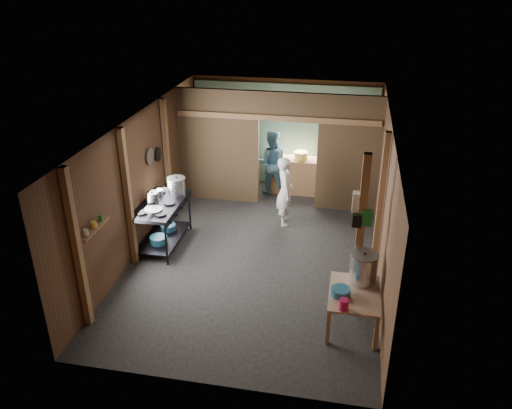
% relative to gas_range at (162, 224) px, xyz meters
% --- Properties ---
extents(floor, '(4.50, 7.00, 0.00)m').
position_rel_gas_range_xyz_m(floor, '(1.88, 0.09, -0.45)').
color(floor, black).
rests_on(floor, ground).
extents(ceiling, '(4.50, 7.00, 0.00)m').
position_rel_gas_range_xyz_m(ceiling, '(1.88, 0.09, 2.15)').
color(ceiling, '#403F3D').
rests_on(ceiling, ground).
extents(wall_back, '(4.50, 0.00, 2.60)m').
position_rel_gas_range_xyz_m(wall_back, '(1.88, 3.59, 0.85)').
color(wall_back, '#4B351B').
rests_on(wall_back, ground).
extents(wall_front, '(4.50, 0.00, 2.60)m').
position_rel_gas_range_xyz_m(wall_front, '(1.88, -3.41, 0.85)').
color(wall_front, '#4B351B').
rests_on(wall_front, ground).
extents(wall_left, '(0.00, 7.00, 2.60)m').
position_rel_gas_range_xyz_m(wall_left, '(-0.37, 0.09, 0.85)').
color(wall_left, '#4B351B').
rests_on(wall_left, ground).
extents(wall_right, '(0.00, 7.00, 2.60)m').
position_rel_gas_range_xyz_m(wall_right, '(4.13, 0.09, 0.85)').
color(wall_right, '#4B351B').
rests_on(wall_right, ground).
extents(partition_left, '(1.85, 0.10, 2.60)m').
position_rel_gas_range_xyz_m(partition_left, '(0.55, 2.29, 0.85)').
color(partition_left, '#493A26').
rests_on(partition_left, floor).
extents(partition_right, '(1.35, 0.10, 2.60)m').
position_rel_gas_range_xyz_m(partition_right, '(3.46, 2.29, 0.85)').
color(partition_right, '#493A26').
rests_on(partition_right, floor).
extents(partition_header, '(1.30, 0.10, 0.60)m').
position_rel_gas_range_xyz_m(partition_header, '(2.13, 2.29, 1.85)').
color(partition_header, '#493A26').
rests_on(partition_header, wall_back).
extents(turquoise_panel, '(4.40, 0.06, 2.50)m').
position_rel_gas_range_xyz_m(turquoise_panel, '(1.88, 3.53, 0.80)').
color(turquoise_panel, '#719C9B').
rests_on(turquoise_panel, wall_back).
extents(back_counter, '(1.20, 0.50, 0.85)m').
position_rel_gas_range_xyz_m(back_counter, '(2.18, 3.04, -0.03)').
color(back_counter, '#906546').
rests_on(back_counter, floor).
extents(wall_clock, '(0.20, 0.03, 0.20)m').
position_rel_gas_range_xyz_m(wall_clock, '(2.13, 3.49, 1.45)').
color(wall_clock, silver).
rests_on(wall_clock, wall_back).
extents(post_left_a, '(0.10, 0.12, 2.60)m').
position_rel_gas_range_xyz_m(post_left_a, '(-0.30, -2.51, 0.85)').
color(post_left_a, '#906546').
rests_on(post_left_a, floor).
extents(post_left_b, '(0.10, 0.12, 2.60)m').
position_rel_gas_range_xyz_m(post_left_b, '(-0.30, -0.71, 0.85)').
color(post_left_b, '#906546').
rests_on(post_left_b, floor).
extents(post_left_c, '(0.10, 0.12, 2.60)m').
position_rel_gas_range_xyz_m(post_left_c, '(-0.30, 1.29, 0.85)').
color(post_left_c, '#906546').
rests_on(post_left_c, floor).
extents(post_right, '(0.10, 0.12, 2.60)m').
position_rel_gas_range_xyz_m(post_right, '(4.06, -0.11, 0.85)').
color(post_right, '#906546').
rests_on(post_right, floor).
extents(post_free, '(0.12, 0.12, 2.60)m').
position_rel_gas_range_xyz_m(post_free, '(3.73, -1.21, 0.85)').
color(post_free, '#906546').
rests_on(post_free, floor).
extents(cross_beam, '(4.40, 0.12, 0.12)m').
position_rel_gas_range_xyz_m(cross_beam, '(1.88, 2.24, 1.60)').
color(cross_beam, '#906546').
rests_on(cross_beam, wall_left).
extents(pan_lid_big, '(0.03, 0.34, 0.34)m').
position_rel_gas_range_xyz_m(pan_lid_big, '(-0.33, 0.49, 1.20)').
color(pan_lid_big, slate).
rests_on(pan_lid_big, wall_left).
extents(pan_lid_small, '(0.03, 0.30, 0.30)m').
position_rel_gas_range_xyz_m(pan_lid_small, '(-0.33, 0.89, 1.10)').
color(pan_lid_small, black).
rests_on(pan_lid_small, wall_left).
extents(wall_shelf, '(0.14, 0.80, 0.03)m').
position_rel_gas_range_xyz_m(wall_shelf, '(-0.27, -2.01, 0.95)').
color(wall_shelf, '#906546').
rests_on(wall_shelf, wall_left).
extents(jar_white, '(0.07, 0.07, 0.10)m').
position_rel_gas_range_xyz_m(jar_white, '(-0.27, -2.26, 1.01)').
color(jar_white, silver).
rests_on(jar_white, wall_shelf).
extents(jar_yellow, '(0.08, 0.08, 0.10)m').
position_rel_gas_range_xyz_m(jar_yellow, '(-0.27, -2.01, 1.01)').
color(jar_yellow, '#F5CB4D').
rests_on(jar_yellow, wall_shelf).
extents(jar_green, '(0.06, 0.06, 0.10)m').
position_rel_gas_range_xyz_m(jar_green, '(-0.27, -1.79, 1.01)').
color(jar_green, '#1A7229').
rests_on(jar_green, wall_shelf).
extents(bag_white, '(0.22, 0.15, 0.32)m').
position_rel_gas_range_xyz_m(bag_white, '(3.68, -1.13, 1.33)').
color(bag_white, silver).
rests_on(bag_white, post_free).
extents(bag_green, '(0.16, 0.12, 0.24)m').
position_rel_gas_range_xyz_m(bag_green, '(3.80, -1.27, 1.15)').
color(bag_green, '#1A7229').
rests_on(bag_green, post_free).
extents(bag_black, '(0.14, 0.10, 0.20)m').
position_rel_gas_range_xyz_m(bag_black, '(3.66, -1.29, 1.10)').
color(bag_black, black).
rests_on(bag_black, post_free).
extents(gas_range, '(0.79, 1.53, 0.90)m').
position_rel_gas_range_xyz_m(gas_range, '(0.00, 0.00, 0.00)').
color(gas_range, black).
rests_on(gas_range, floor).
extents(prep_table, '(0.75, 1.04, 0.61)m').
position_rel_gas_range_xyz_m(prep_table, '(3.71, -1.82, -0.15)').
color(prep_table, '#A37C62').
rests_on(prep_table, floor).
extents(stove_pot_large, '(0.38, 0.38, 0.36)m').
position_rel_gas_range_xyz_m(stove_pot_large, '(0.17, 0.48, 0.61)').
color(stove_pot_large, silver).
rests_on(stove_pot_large, gas_range).
extents(stove_pot_med, '(0.29, 0.29, 0.22)m').
position_rel_gas_range_xyz_m(stove_pot_med, '(-0.17, 0.04, 0.54)').
color(stove_pot_med, silver).
rests_on(stove_pot_med, gas_range).
extents(stove_saucepan, '(0.23, 0.23, 0.11)m').
position_rel_gas_range_xyz_m(stove_saucepan, '(-0.17, 0.36, 0.51)').
color(stove_saucepan, silver).
rests_on(stove_saucepan, gas_range).
extents(frying_pan, '(0.39, 0.59, 0.08)m').
position_rel_gas_range_xyz_m(frying_pan, '(0.00, -0.36, 0.48)').
color(frying_pan, slate).
rests_on(frying_pan, gas_range).
extents(blue_tub_front, '(0.33, 0.33, 0.14)m').
position_rel_gas_range_xyz_m(blue_tub_front, '(0.00, -0.25, -0.21)').
color(blue_tub_front, '#1F5876').
rests_on(blue_tub_front, gas_range).
extents(blue_tub_back, '(0.30, 0.30, 0.12)m').
position_rel_gas_range_xyz_m(blue_tub_back, '(0.00, 0.28, -0.22)').
color(blue_tub_back, '#1F5876').
rests_on(blue_tub_back, gas_range).
extents(stock_pot, '(0.50, 0.50, 0.51)m').
position_rel_gas_range_xyz_m(stock_pot, '(3.82, -1.50, 0.39)').
color(stock_pot, silver).
rests_on(stock_pot, prep_table).
extents(wash_basin, '(0.39, 0.39, 0.11)m').
position_rel_gas_range_xyz_m(wash_basin, '(3.50, -1.92, 0.22)').
color(wash_basin, '#1F5876').
rests_on(wash_basin, prep_table).
extents(pink_bucket, '(0.17, 0.17, 0.17)m').
position_rel_gas_range_xyz_m(pink_bucket, '(3.56, -2.26, 0.24)').
color(pink_bucket, '#B21441').
rests_on(pink_bucket, prep_table).
extents(knife, '(0.30, 0.11, 0.01)m').
position_rel_gas_range_xyz_m(knife, '(3.68, -2.33, 0.17)').
color(knife, silver).
rests_on(knife, prep_table).
extents(yellow_tub, '(0.32, 0.32, 0.18)m').
position_rel_gas_range_xyz_m(yellow_tub, '(2.35, 3.04, 0.49)').
color(yellow_tub, '#F5CB4D').
rests_on(yellow_tub, back_counter).
extents(red_cup, '(0.11, 0.11, 0.13)m').
position_rel_gas_range_xyz_m(red_cup, '(1.84, 3.04, 0.46)').
color(red_cup, brown).
rests_on(red_cup, back_counter).
extents(cook, '(0.46, 0.61, 1.49)m').
position_rel_gas_range_xyz_m(cook, '(2.22, 1.35, 0.29)').
color(cook, white).
rests_on(cook, floor).
extents(worker_back, '(0.83, 0.69, 1.55)m').
position_rel_gas_range_xyz_m(worker_back, '(1.68, 2.87, 0.32)').
color(worker_back, teal).
rests_on(worker_back, floor).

